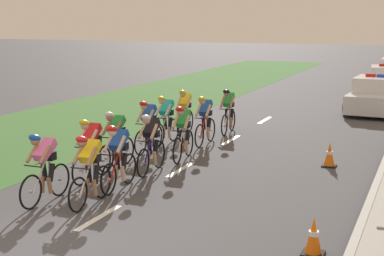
{
  "coord_description": "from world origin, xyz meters",
  "views": [
    {
      "loc": [
        5.88,
        -7.73,
        3.84
      ],
      "look_at": [
        0.29,
        5.73,
        1.1
      ],
      "focal_mm": 54.88,
      "sensor_mm": 36.0,
      "label": 1
    }
  ],
  "objects_px": {
    "cyclist_second": "(90,168)",
    "cyclist_eighth": "(183,132)",
    "cyclist_sixth": "(151,142)",
    "cyclist_fifth": "(116,139)",
    "cyclist_third": "(91,148)",
    "cyclist_tenth": "(205,119)",
    "traffic_cone_near": "(314,237)",
    "traffic_cone_mid": "(330,155)",
    "cyclist_ninth": "(166,119)",
    "cyclist_twelfth": "(228,110)",
    "cyclist_lead": "(44,166)",
    "cyclist_seventh": "(148,125)",
    "cyclist_eleventh": "(185,111)",
    "cyclist_fourth": "(118,156)",
    "police_car_nearest": "(375,96)"
  },
  "relations": [
    {
      "from": "cyclist_lead",
      "to": "cyclist_fourth",
      "type": "distance_m",
      "value": 1.73
    },
    {
      "from": "cyclist_second",
      "to": "cyclist_eighth",
      "type": "bearing_deg",
      "value": 87.04
    },
    {
      "from": "police_car_nearest",
      "to": "cyclist_lead",
      "type": "bearing_deg",
      "value": -109.03
    },
    {
      "from": "cyclist_fourth",
      "to": "cyclist_tenth",
      "type": "bearing_deg",
      "value": 89.18
    },
    {
      "from": "cyclist_tenth",
      "to": "cyclist_twelfth",
      "type": "relative_size",
      "value": 1.0
    },
    {
      "from": "cyclist_sixth",
      "to": "cyclist_eighth",
      "type": "distance_m",
      "value": 1.54
    },
    {
      "from": "cyclist_lead",
      "to": "traffic_cone_mid",
      "type": "xyz_separation_m",
      "value": [
        5.02,
        5.38,
        -0.48
      ]
    },
    {
      "from": "cyclist_second",
      "to": "cyclist_fourth",
      "type": "xyz_separation_m",
      "value": [
        -0.02,
        1.22,
        0.0
      ]
    },
    {
      "from": "cyclist_eighth",
      "to": "cyclist_eleventh",
      "type": "bearing_deg",
      "value": 112.34
    },
    {
      "from": "cyclist_lead",
      "to": "cyclist_sixth",
      "type": "distance_m",
      "value": 3.19
    },
    {
      "from": "cyclist_fifth",
      "to": "cyclist_sixth",
      "type": "distance_m",
      "value": 1.03
    },
    {
      "from": "cyclist_second",
      "to": "cyclist_third",
      "type": "bearing_deg",
      "value": 121.1
    },
    {
      "from": "cyclist_fourth",
      "to": "cyclist_eighth",
      "type": "relative_size",
      "value": 1.0
    },
    {
      "from": "traffic_cone_near",
      "to": "traffic_cone_mid",
      "type": "xyz_separation_m",
      "value": [
        -0.75,
        6.0,
        0.0
      ]
    },
    {
      "from": "cyclist_twelfth",
      "to": "traffic_cone_near",
      "type": "xyz_separation_m",
      "value": [
        4.67,
        -9.24,
        -0.48
      ]
    },
    {
      "from": "cyclist_sixth",
      "to": "cyclist_ninth",
      "type": "xyz_separation_m",
      "value": [
        -1.08,
        3.21,
        0.0
      ]
    },
    {
      "from": "cyclist_tenth",
      "to": "traffic_cone_near",
      "type": "height_order",
      "value": "cyclist_tenth"
    },
    {
      "from": "cyclist_fifth",
      "to": "cyclist_seventh",
      "type": "distance_m",
      "value": 2.02
    },
    {
      "from": "cyclist_fifth",
      "to": "cyclist_fourth",
      "type": "bearing_deg",
      "value": -58.43
    },
    {
      "from": "cyclist_eighth",
      "to": "cyclist_third",
      "type": "bearing_deg",
      "value": -114.07
    },
    {
      "from": "cyclist_tenth",
      "to": "cyclist_ninth",
      "type": "bearing_deg",
      "value": -160.43
    },
    {
      "from": "cyclist_tenth",
      "to": "traffic_cone_mid",
      "type": "xyz_separation_m",
      "value": [
        3.99,
        -1.27,
        -0.48
      ]
    },
    {
      "from": "cyclist_sixth",
      "to": "cyclist_second",
      "type": "bearing_deg",
      "value": -90.12
    },
    {
      "from": "cyclist_fifth",
      "to": "cyclist_sixth",
      "type": "bearing_deg",
      "value": -2.17
    },
    {
      "from": "cyclist_eighth",
      "to": "police_car_nearest",
      "type": "xyz_separation_m",
      "value": [
        4.03,
        10.58,
        -0.11
      ]
    },
    {
      "from": "cyclist_eighth",
      "to": "cyclist_twelfth",
      "type": "xyz_separation_m",
      "value": [
        -0.1,
        4.05,
        0.0
      ]
    },
    {
      "from": "cyclist_fourth",
      "to": "cyclist_twelfth",
      "type": "bearing_deg",
      "value": 88.84
    },
    {
      "from": "cyclist_eleventh",
      "to": "cyclist_fifth",
      "type": "bearing_deg",
      "value": -88.55
    },
    {
      "from": "cyclist_second",
      "to": "cyclist_eleventh",
      "type": "bearing_deg",
      "value": 98.47
    },
    {
      "from": "cyclist_twelfth",
      "to": "cyclist_eighth",
      "type": "bearing_deg",
      "value": -88.63
    },
    {
      "from": "cyclist_lead",
      "to": "cyclist_eighth",
      "type": "height_order",
      "value": "same"
    },
    {
      "from": "cyclist_fifth",
      "to": "cyclist_seventh",
      "type": "xyz_separation_m",
      "value": [
        -0.08,
        2.02,
        0.0
      ]
    },
    {
      "from": "cyclist_third",
      "to": "traffic_cone_near",
      "type": "relative_size",
      "value": 2.69
    },
    {
      "from": "cyclist_second",
      "to": "police_car_nearest",
      "type": "height_order",
      "value": "police_car_nearest"
    },
    {
      "from": "cyclist_second",
      "to": "cyclist_twelfth",
      "type": "distance_m",
      "value": 8.4
    },
    {
      "from": "cyclist_fifth",
      "to": "cyclist_ninth",
      "type": "distance_m",
      "value": 3.17
    },
    {
      "from": "cyclist_fourth",
      "to": "cyclist_twelfth",
      "type": "relative_size",
      "value": 1.0
    },
    {
      "from": "cyclist_ninth",
      "to": "cyclist_twelfth",
      "type": "bearing_deg",
      "value": 63.08
    },
    {
      "from": "cyclist_fourth",
      "to": "cyclist_ninth",
      "type": "xyz_separation_m",
      "value": [
        -1.06,
        4.8,
        0.0
      ]
    },
    {
      "from": "cyclist_fifth",
      "to": "cyclist_tenth",
      "type": "bearing_deg",
      "value": 73.21
    },
    {
      "from": "cyclist_sixth",
      "to": "cyclist_eleventh",
      "type": "distance_m",
      "value": 4.99
    },
    {
      "from": "cyclist_seventh",
      "to": "cyclist_eleventh",
      "type": "relative_size",
      "value": 1.0
    },
    {
      "from": "cyclist_twelfth",
      "to": "cyclist_lead",
      "type": "bearing_deg",
      "value": -97.25
    },
    {
      "from": "cyclist_lead",
      "to": "cyclist_second",
      "type": "relative_size",
      "value": 1.0
    },
    {
      "from": "cyclist_seventh",
      "to": "cyclist_sixth",
      "type": "bearing_deg",
      "value": -61.66
    },
    {
      "from": "cyclist_seventh",
      "to": "traffic_cone_mid",
      "type": "height_order",
      "value": "cyclist_seventh"
    },
    {
      "from": "cyclist_lead",
      "to": "cyclist_ninth",
      "type": "bearing_deg",
      "value": 91.0
    },
    {
      "from": "cyclist_fourth",
      "to": "cyclist_fifth",
      "type": "relative_size",
      "value": 1.0
    },
    {
      "from": "cyclist_third",
      "to": "cyclist_fifth",
      "type": "distance_m",
      "value": 1.22
    },
    {
      "from": "cyclist_sixth",
      "to": "cyclist_tenth",
      "type": "xyz_separation_m",
      "value": [
        0.05,
        3.61,
        0.0
      ]
    }
  ]
}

